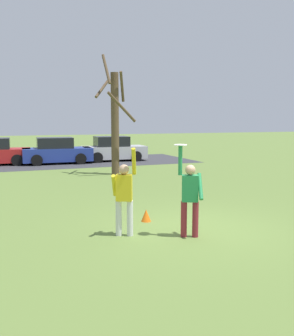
% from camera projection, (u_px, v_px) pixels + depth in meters
% --- Properties ---
extents(ground_plane, '(120.00, 120.00, 0.00)m').
position_uv_depth(ground_plane, '(194.00, 229.00, 9.08)').
color(ground_plane, olive).
extents(person_catcher, '(0.58, 0.50, 2.08)m').
position_uv_depth(person_catcher, '(190.00, 194.00, 8.35)').
color(person_catcher, maroon).
rests_on(person_catcher, ground_plane).
extents(person_defender, '(0.64, 0.59, 2.04)m').
position_uv_depth(person_defender, '(124.00, 194.00, 8.44)').
color(person_defender, silver).
rests_on(person_defender, ground_plane).
extents(frisbee_disc, '(0.29, 0.29, 0.02)m').
position_uv_depth(frisbee_disc, '(180.00, 145.00, 8.22)').
color(frisbee_disc, white).
rests_on(frisbee_disc, person_catcher).
extents(parked_car_blue, '(4.19, 2.20, 1.59)m').
position_uv_depth(parked_car_blue, '(57.00, 152.00, 22.75)').
color(parked_car_blue, '#233893').
rests_on(parked_car_blue, ground_plane).
extents(parked_car_silver, '(4.19, 2.20, 1.59)m').
position_uv_depth(parked_car_silver, '(113.00, 150.00, 24.32)').
color(parked_car_silver, '#BCBCC1').
rests_on(parked_car_silver, ground_plane).
extents(parking_strip, '(16.76, 6.40, 0.01)m').
position_uv_depth(parking_strip, '(61.00, 163.00, 23.24)').
color(parking_strip, '#38383D').
rests_on(parking_strip, ground_plane).
extents(bare_tree_tall, '(1.87, 1.89, 5.76)m').
position_uv_depth(bare_tree_tall, '(115.00, 119.00, 17.93)').
color(bare_tree_tall, brown).
rests_on(bare_tree_tall, ground_plane).
extents(field_cone_orange, '(0.26, 0.26, 0.32)m').
position_uv_depth(field_cone_orange, '(146.00, 215.00, 9.74)').
color(field_cone_orange, orange).
rests_on(field_cone_orange, ground_plane).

